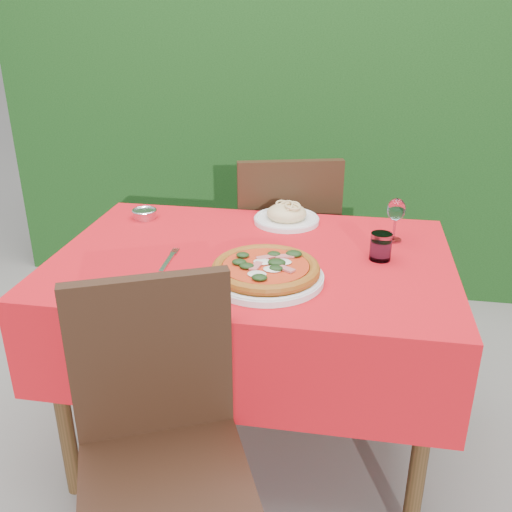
% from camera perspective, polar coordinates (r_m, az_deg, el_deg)
% --- Properties ---
extents(ground, '(60.00, 60.00, 0.00)m').
position_cam_1_polar(ground, '(2.23, -0.30, -17.78)').
color(ground, '#68635E').
rests_on(ground, ground).
extents(hedge, '(3.20, 0.55, 1.78)m').
position_cam_1_polar(hedge, '(3.26, 4.59, 13.69)').
color(hedge, black).
rests_on(hedge, ground).
extents(dining_table, '(1.26, 0.86, 0.75)m').
position_cam_1_polar(dining_table, '(1.89, -0.34, -4.11)').
color(dining_table, '#452B16').
rests_on(dining_table, ground).
extents(chair_near, '(0.53, 0.53, 0.90)m').
position_cam_1_polar(chair_near, '(1.49, -9.59, -17.10)').
color(chair_near, black).
rests_on(chair_near, ground).
extents(chair_far, '(0.52, 0.52, 0.93)m').
position_cam_1_polar(chair_far, '(2.47, 2.93, 1.12)').
color(chair_far, black).
rests_on(chair_far, ground).
extents(pizza_plate, '(0.35, 0.35, 0.06)m').
position_cam_1_polar(pizza_plate, '(1.65, 0.98, -1.55)').
color(pizza_plate, silver).
rests_on(pizza_plate, dining_table).
extents(pasta_plate, '(0.24, 0.24, 0.07)m').
position_cam_1_polar(pasta_plate, '(2.10, 3.07, 4.02)').
color(pasta_plate, silver).
rests_on(pasta_plate, dining_table).
extents(water_glass, '(0.07, 0.07, 0.09)m').
position_cam_1_polar(water_glass, '(1.82, 12.35, 0.81)').
color(water_glass, silver).
rests_on(water_glass, dining_table).
extents(wine_glass, '(0.06, 0.06, 0.15)m').
position_cam_1_polar(wine_glass, '(1.96, 13.84, 4.36)').
color(wine_glass, silver).
rests_on(wine_glass, dining_table).
extents(fork, '(0.03, 0.20, 0.01)m').
position_cam_1_polar(fork, '(1.79, -8.87, -0.61)').
color(fork, '#B9B9C0').
rests_on(fork, dining_table).
extents(steel_ramekin, '(0.08, 0.08, 0.03)m').
position_cam_1_polar(steel_ramekin, '(2.18, -11.08, 4.10)').
color(steel_ramekin, silver).
rests_on(steel_ramekin, dining_table).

